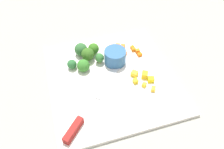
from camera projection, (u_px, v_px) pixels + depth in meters
ground_plane at (112, 79)px, 0.70m from camera, size 4.00×4.00×0.00m
cutting_board at (112, 78)px, 0.70m from camera, size 0.40×0.39×0.01m
prep_bowl at (115, 57)px, 0.72m from camera, size 0.07×0.07×0.05m
chef_knife at (85, 113)px, 0.60m from camera, size 0.24×0.23×0.02m
carrot_dice_0 at (123, 47)px, 0.77m from camera, size 0.02×0.02×0.02m
carrot_dice_1 at (134, 50)px, 0.77m from camera, size 0.01×0.02×0.01m
carrot_dice_2 at (137, 51)px, 0.76m from camera, size 0.01×0.01×0.01m
carrot_dice_3 at (111, 46)px, 0.78m from camera, size 0.01×0.01×0.01m
carrot_dice_4 at (132, 47)px, 0.78m from camera, size 0.01×0.01×0.01m
carrot_dice_5 at (124, 53)px, 0.75m from camera, size 0.02×0.02×0.01m
carrot_dice_6 at (118, 46)px, 0.78m from camera, size 0.02×0.02×0.01m
carrot_dice_7 at (140, 55)px, 0.75m from camera, size 0.01×0.02×0.01m
pepper_dice_0 at (145, 75)px, 0.69m from camera, size 0.03×0.03×0.02m
pepper_dice_1 at (144, 85)px, 0.66m from camera, size 0.02×0.02×0.01m
pepper_dice_2 at (151, 80)px, 0.67m from camera, size 0.02×0.02×0.02m
pepper_dice_3 at (134, 74)px, 0.69m from camera, size 0.03×0.03×0.02m
pepper_dice_4 at (135, 81)px, 0.67m from camera, size 0.01×0.01×0.01m
pepper_dice_5 at (153, 89)px, 0.65m from camera, size 0.02×0.02×0.01m
broccoli_floret_0 at (88, 54)px, 0.72m from camera, size 0.04×0.04×0.05m
broccoli_floret_1 at (72, 64)px, 0.71m from camera, size 0.03×0.03×0.03m
broccoli_floret_2 at (81, 49)px, 0.74m from camera, size 0.04×0.04×0.04m
broccoli_floret_3 at (94, 49)px, 0.74m from camera, size 0.04×0.04×0.04m
broccoli_floret_4 at (100, 58)px, 0.72m from camera, size 0.03×0.03×0.04m
broccoli_floret_5 at (83, 66)px, 0.70m from camera, size 0.04×0.04×0.04m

